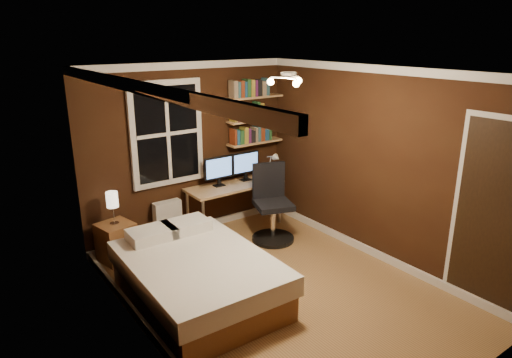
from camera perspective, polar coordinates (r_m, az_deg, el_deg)
floor at (r=5.50m, az=2.83°, el=-13.63°), size 4.20×4.20×0.00m
wall_back at (r=6.66m, az=-8.33°, el=3.54°), size 3.20×0.04×2.50m
wall_left at (r=4.21m, az=-14.26°, el=-5.29°), size 0.04×4.20×2.50m
wall_right at (r=6.06m, az=14.95°, el=1.69°), size 0.04×4.20×2.50m
ceiling at (r=4.71m, az=3.30°, el=13.33°), size 3.20×4.20×0.02m
window at (r=6.42m, az=-11.07°, el=5.61°), size 1.06×0.06×1.46m
door at (r=5.33m, az=27.56°, el=-4.50°), size 0.03×0.82×2.05m
ceiling_fixture at (r=4.65m, az=4.07°, el=12.01°), size 0.44×0.44×0.18m
bookshelf_lower at (r=7.11m, az=-0.14°, el=4.62°), size 0.92×0.22×0.03m
books_row_lower at (r=7.09m, az=-0.14°, el=5.65°), size 0.66×0.16×0.23m
bookshelf_middle at (r=7.04m, az=-0.14°, el=7.40°), size 0.92×0.22×0.03m
books_row_middle at (r=7.02m, az=-0.14°, el=8.44°), size 0.60×0.16×0.23m
bookshelf_upper at (r=6.99m, az=-0.14°, el=10.22°), size 0.92×0.22×0.03m
books_row_upper at (r=6.97m, az=-0.14°, el=11.28°), size 0.60×0.16×0.23m
bed at (r=5.22m, az=-7.32°, el=-12.02°), size 1.43×1.96×0.66m
nightstand at (r=6.30m, az=-17.05°, el=-7.52°), size 0.49×0.49×0.51m
bedside_lamp at (r=6.12m, az=-17.44°, el=-3.50°), size 0.15×0.15×0.44m
radiator at (r=6.68m, az=-10.95°, el=-5.17°), size 0.40×0.14×0.60m
desk at (r=6.87m, az=-2.66°, el=-1.14°), size 1.49×0.56×0.71m
monitor_left at (r=6.72m, az=-4.69°, el=0.96°), size 0.48×0.12×0.45m
monitor_right at (r=6.97m, az=-1.32°, el=1.62°), size 0.48×0.12×0.45m
desk_lamp at (r=7.03m, az=2.03°, el=1.74°), size 0.14×0.32×0.44m
office_chair at (r=6.56m, az=2.01°, el=-3.98°), size 0.63×0.63×1.11m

